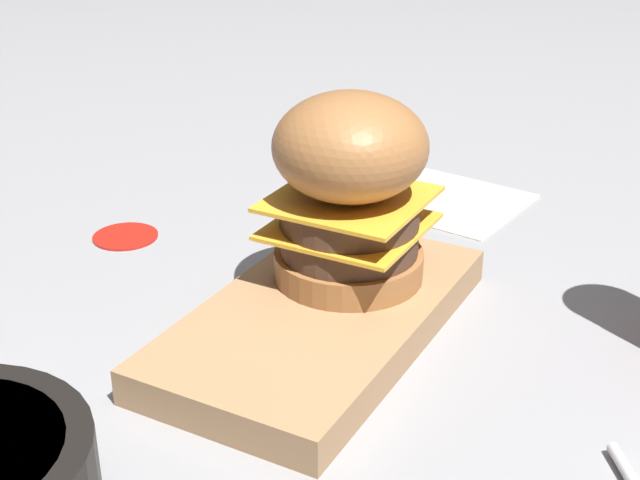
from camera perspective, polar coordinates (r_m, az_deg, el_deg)
ground_plane at (r=0.65m, az=6.97°, el=-5.96°), size 6.00×6.00×0.00m
serving_board at (r=0.64m, az=0.00°, el=-5.10°), size 0.28×0.15×0.03m
burger at (r=0.64m, az=1.91°, el=3.39°), size 0.11×0.11×0.14m
ketchup_puddle at (r=0.81m, az=-12.35°, el=0.29°), size 0.06×0.06×0.00m
parchment_square at (r=0.88m, az=8.36°, el=2.49°), size 0.15×0.15×0.00m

